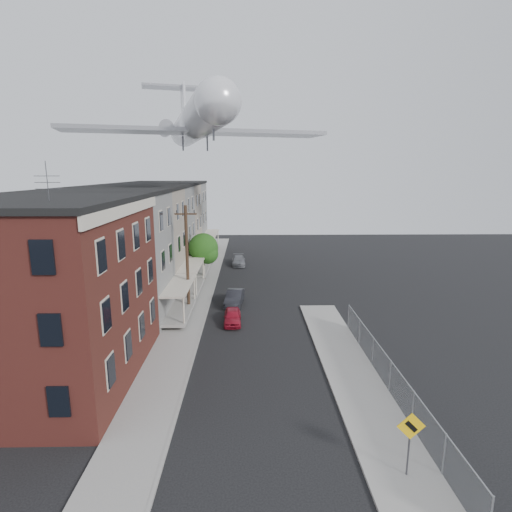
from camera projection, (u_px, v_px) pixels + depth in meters
The scene contains 19 objects.
ground at pixel (262, 461), 16.41m from camera, with size 120.00×120.00×0.00m, color black.
sidewalk_left at pixel (199, 290), 39.77m from camera, with size 3.00×62.00×0.12m, color gray.
sidewalk_right at pixel (356, 383), 22.36m from camera, with size 3.00×26.00×0.12m, color gray.
curb_left at pixel (213, 290), 39.80m from camera, with size 0.15×62.00×0.14m, color gray.
curb_right at pixel (330, 383), 22.34m from camera, with size 0.15×26.00×0.14m, color gray.
corner_building at pixel (41, 292), 21.97m from camera, with size 10.31×12.30×12.15m.
row_house_a at pixel (103, 257), 31.27m from camera, with size 11.98×7.00×10.30m.
row_house_b at pixel (129, 241), 38.12m from camera, with size 11.98×7.00×10.30m.
row_house_c at pixel (147, 231), 44.96m from camera, with size 11.98×7.00×10.30m.
row_house_d at pixel (161, 223), 51.81m from camera, with size 11.98×7.00×10.30m.
row_house_e at pixel (171, 217), 58.66m from camera, with size 11.98×7.00×10.30m.
chainlink_fence at pixel (390, 376), 21.22m from camera, with size 0.06×18.06×1.90m.
warning_sign at pixel (410, 435), 15.12m from camera, with size 1.10×0.11×2.80m.
utility_pole at pixel (187, 258), 32.95m from camera, with size 1.80×0.26×9.00m.
street_tree at pixel (204, 249), 42.91m from camera, with size 3.22×3.20×5.20m.
car_near at pixel (232, 317), 31.15m from camera, with size 1.33×3.30×1.12m, color maroon.
car_mid at pixel (234, 298), 35.54m from camera, with size 1.38×3.94×1.30m, color black.
car_far at pixel (239, 261), 50.69m from camera, with size 1.63×4.00×1.16m, color slate.
airplane at pixel (195, 122), 40.54m from camera, with size 25.53×29.18×8.41m.
Camera 1 is at (-0.50, -14.30, 11.65)m, focal length 28.00 mm.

